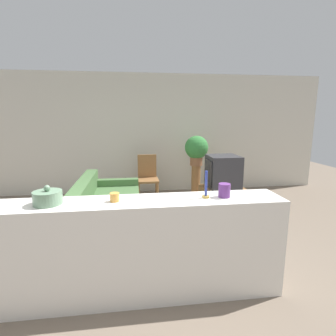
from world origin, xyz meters
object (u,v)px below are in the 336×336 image
television (223,172)px  potted_plant (196,149)px  couch (108,208)px  decorative_bowl (48,197)px  wooden_chair (147,176)px

television → potted_plant: 1.04m
couch → television: 2.12m
couch → decorative_bowl: decorative_bowl is taller
decorative_bowl → potted_plant: bearing=55.7°
television → wooden_chair: television is taller
couch → wooden_chair: 1.45m
wooden_chair → decorative_bowl: decorative_bowl is taller
potted_plant → decorative_bowl: bearing=-124.3°
wooden_chair → potted_plant: size_ratio=1.50×
wooden_chair → decorative_bowl: 3.26m
couch → decorative_bowl: bearing=-100.1°
potted_plant → wooden_chair: bearing=-177.8°
television → decorative_bowl: size_ratio=2.35×
wooden_chair → potted_plant: potted_plant is taller
couch → television: bearing=8.7°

